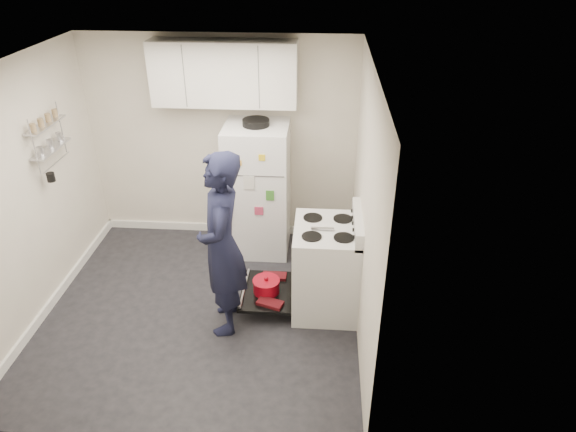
# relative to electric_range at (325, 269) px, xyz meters

# --- Properties ---
(room) EXTENTS (3.21, 3.21, 2.51)m
(room) POSITION_rel_electric_range_xyz_m (-1.29, -0.12, 0.74)
(room) COLOR black
(room) RESTS_ON ground
(electric_range) EXTENTS (0.66, 0.76, 1.10)m
(electric_range) POSITION_rel_electric_range_xyz_m (0.00, 0.00, 0.00)
(electric_range) COLOR silver
(electric_range) RESTS_ON ground
(open_oven_door) EXTENTS (0.55, 0.70, 0.22)m
(open_oven_door) POSITION_rel_electric_range_xyz_m (-0.59, -0.01, -0.28)
(open_oven_door) COLOR black
(open_oven_door) RESTS_ON ground
(refrigerator) EXTENTS (0.72, 0.74, 1.65)m
(refrigerator) POSITION_rel_electric_range_xyz_m (-0.81, 1.10, 0.33)
(refrigerator) COLOR white
(refrigerator) RESTS_ON ground
(upper_cabinets) EXTENTS (1.60, 0.33, 0.70)m
(upper_cabinets) POSITION_rel_electric_range_xyz_m (-1.16, 1.28, 1.63)
(upper_cabinets) COLOR silver
(upper_cabinets) RESTS_ON room
(wall_shelf_rack) EXTENTS (0.14, 0.60, 0.61)m
(wall_shelf_rack) POSITION_rel_electric_range_xyz_m (-2.78, 0.34, 1.21)
(wall_shelf_rack) COLOR #B2B2B7
(wall_shelf_rack) RESTS_ON room
(person) EXTENTS (0.53, 0.73, 1.84)m
(person) POSITION_rel_electric_range_xyz_m (-0.96, -0.34, 0.45)
(person) COLOR black
(person) RESTS_ON ground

